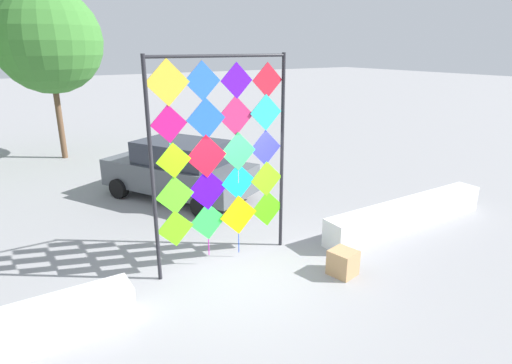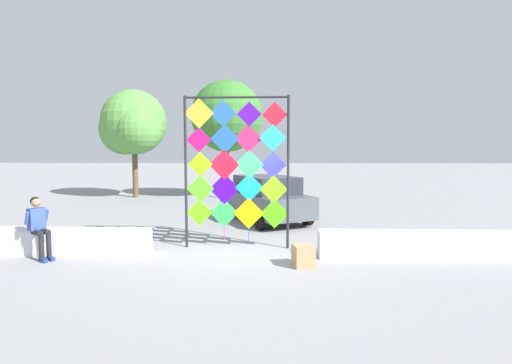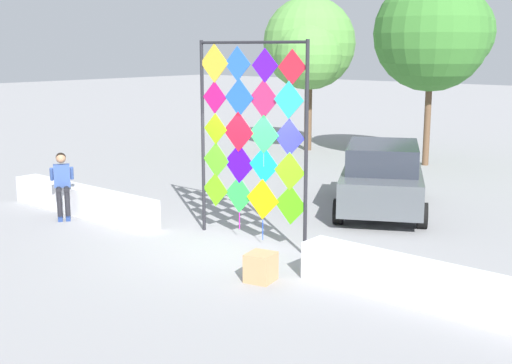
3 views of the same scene
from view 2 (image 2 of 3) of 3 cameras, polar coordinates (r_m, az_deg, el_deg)
ground at (r=10.14m, az=-3.13°, el=-10.11°), size 120.00×120.00×0.00m
plaza_ledge_left at (r=11.18m, az=-26.76°, el=-7.56°), size 4.75×0.56×0.63m
plaza_ledge_right at (r=10.45m, az=22.04°, el=-8.23°), size 4.75×0.56×0.63m
kite_display_rack at (r=10.42m, az=-2.76°, el=2.61°), size 2.74×0.11×3.96m
seated_vendor at (r=10.73m, az=-28.44°, el=-5.13°), size 0.72×0.66×1.48m
parked_car at (r=14.42m, az=1.30°, el=-2.29°), size 3.57×4.53×1.62m
cardboard_box_large at (r=9.09m, az=6.73°, el=-10.35°), size 0.52×0.54×0.48m
tree_palm_like at (r=22.32m, az=-17.14°, el=7.62°), size 3.87×4.11×5.65m
tree_broadleaf at (r=21.19m, az=-4.27°, el=9.26°), size 3.78×3.68×6.09m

